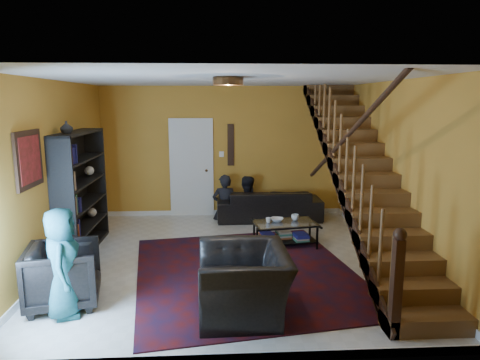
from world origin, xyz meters
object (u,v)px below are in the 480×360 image
(bookshelf, at_px, (82,194))
(armchair_right, at_px, (244,282))
(sofa, at_px, (269,204))
(armchair_left, at_px, (64,275))
(coffee_table, at_px, (285,232))

(bookshelf, xyz_separation_m, armchair_right, (2.55, -2.36, -0.58))
(armchair_right, bearing_deg, sofa, 167.40)
(bookshelf, distance_m, armchair_right, 3.52)
(armchair_left, distance_m, armchair_right, 2.22)
(bookshelf, height_order, sofa, bookshelf)
(sofa, distance_m, coffee_table, 1.69)
(sofa, relative_size, coffee_table, 1.88)
(sofa, height_order, armchair_right, armchair_right)
(sofa, bearing_deg, armchair_right, 78.65)
(sofa, distance_m, armchair_right, 4.14)
(sofa, xyz_separation_m, armchair_left, (-2.99, -3.72, 0.06))
(bookshelf, distance_m, armchair_left, 2.13)
(bookshelf, height_order, coffee_table, bookshelf)
(armchair_left, xyz_separation_m, armchair_right, (2.19, -0.34, 0.00))
(armchair_left, distance_m, coffee_table, 3.68)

